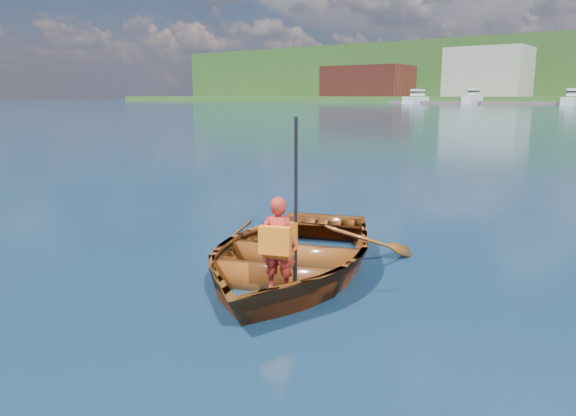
% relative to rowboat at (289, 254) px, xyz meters
% --- Properties ---
extents(ground, '(600.00, 600.00, 0.00)m').
position_rel_rowboat_xyz_m(ground, '(-0.32, -0.50, -0.27)').
color(ground, '#122641').
rests_on(ground, ground).
extents(rowboat, '(4.07, 4.75, 0.83)m').
position_rel_rowboat_xyz_m(rowboat, '(0.00, 0.00, 0.00)').
color(rowboat, brown).
rests_on(rowboat, ground).
extents(child_paddler, '(0.45, 0.43, 1.88)m').
position_rel_rowboat_xyz_m(child_paddler, '(0.45, -0.79, 0.38)').
color(child_paddler, red).
rests_on(child_paddler, ground).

